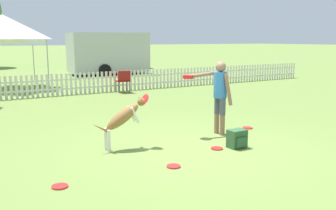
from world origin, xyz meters
TOP-DOWN VIEW (x-y plane):
  - ground_plane at (0.00, 0.00)m, footprint 240.00×240.00m
  - handler_person at (1.00, 0.57)m, footprint 0.91×0.66m
  - leaping_dog at (-1.16, 0.63)m, footprint 1.12×0.27m
  - frisbee_near_handler at (-2.71, -0.63)m, footprint 0.23×0.23m
  - frisbee_near_dog at (-0.92, -0.73)m, footprint 0.23×0.23m
  - frisbee_midfield at (0.29, -0.30)m, footprint 0.23×0.23m
  - frisbee_far_scatter at (1.92, 0.64)m, footprint 0.23×0.23m
  - backpack_on_grass at (0.68, -0.42)m, footprint 0.33×0.28m
  - picket_fence at (0.00, 7.92)m, footprint 23.87×0.04m
  - folding_chair_center at (1.88, 7.46)m, footprint 0.55×0.57m
  - canopy_tent_main at (-1.76, 11.02)m, footprint 2.78×2.78m
  - equipment_trailer at (4.20, 14.78)m, footprint 5.20×2.71m

SIDE VIEW (x-z plane):
  - ground_plane at x=0.00m, z-range 0.00..0.00m
  - frisbee_near_handler at x=-2.71m, z-range 0.00..0.02m
  - frisbee_near_dog at x=-0.92m, z-range 0.00..0.02m
  - frisbee_midfield at x=0.29m, z-range 0.00..0.02m
  - frisbee_far_scatter at x=1.92m, z-range 0.00..0.02m
  - backpack_on_grass at x=0.68m, z-range 0.00..0.34m
  - picket_fence at x=0.00m, z-range 0.00..0.80m
  - folding_chair_center at x=1.88m, z-range 0.08..0.93m
  - leaping_dog at x=-1.16m, z-range 0.11..1.11m
  - handler_person at x=1.00m, z-range 0.19..1.75m
  - equipment_trailer at x=4.20m, z-range 0.07..2.44m
  - canopy_tent_main at x=-1.76m, z-range 0.91..3.90m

